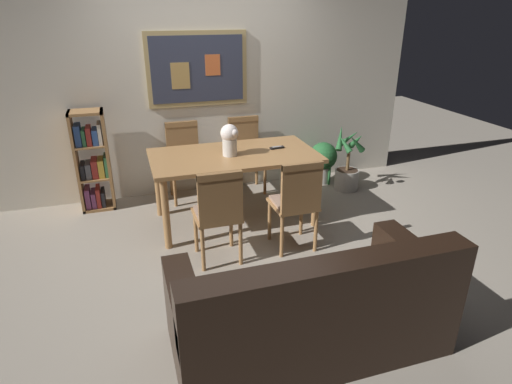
% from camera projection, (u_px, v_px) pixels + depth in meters
% --- Properties ---
extents(ground_plane, '(12.00, 12.00, 0.00)m').
position_uv_depth(ground_plane, '(244.00, 243.00, 4.24)').
color(ground_plane, gray).
extents(wall_back_with_painting, '(5.20, 0.14, 2.60)m').
position_uv_depth(wall_back_with_painting, '(206.00, 84.00, 5.07)').
color(wall_back_with_painting, silver).
rests_on(wall_back_with_painting, ground_plane).
extents(dining_table, '(1.70, 0.91, 0.76)m').
position_uv_depth(dining_table, '(234.00, 162.00, 4.44)').
color(dining_table, '#9E7042').
rests_on(dining_table, ground_plane).
extents(dining_chair_near_left, '(0.40, 0.41, 0.91)m').
position_uv_depth(dining_chair_near_left, '(218.00, 209.00, 3.71)').
color(dining_chair_near_left, '#9E7042').
rests_on(dining_chair_near_left, ground_plane).
extents(dining_chair_near_right, '(0.40, 0.41, 0.91)m').
position_uv_depth(dining_chair_near_right, '(297.00, 198.00, 3.92)').
color(dining_chair_near_right, '#9E7042').
rests_on(dining_chair_near_right, ground_plane).
extents(dining_chair_far_left, '(0.40, 0.41, 0.91)m').
position_uv_depth(dining_chair_far_left, '(184.00, 155.00, 5.07)').
color(dining_chair_far_left, '#9E7042').
rests_on(dining_chair_far_left, ground_plane).
extents(dining_chair_far_right, '(0.40, 0.41, 0.91)m').
position_uv_depth(dining_chair_far_right, '(246.00, 148.00, 5.30)').
color(dining_chair_far_right, '#9E7042').
rests_on(dining_chair_far_right, ground_plane).
extents(leather_couch, '(1.80, 0.84, 0.84)m').
position_uv_depth(leather_couch, '(311.00, 310.00, 2.82)').
color(leather_couch, black).
rests_on(leather_couch, ground_plane).
extents(bookshelf, '(0.36, 0.28, 1.13)m').
position_uv_depth(bookshelf, '(93.00, 163.00, 4.78)').
color(bookshelf, '#9E7042').
rests_on(bookshelf, ground_plane).
extents(potted_ivy, '(0.36, 0.36, 0.60)m').
position_uv_depth(potted_ivy, '(323.00, 160.00, 5.58)').
color(potted_ivy, '#B2ADA3').
rests_on(potted_ivy, ground_plane).
extents(potted_palm, '(0.40, 0.39, 0.81)m').
position_uv_depth(potted_palm, '(347.00, 169.00, 5.40)').
color(potted_palm, '#B2ADA3').
rests_on(potted_palm, ground_plane).
extents(flower_vase, '(0.18, 0.20, 0.32)m').
position_uv_depth(flower_vase, '(229.00, 138.00, 4.29)').
color(flower_vase, beige).
rests_on(flower_vase, dining_table).
extents(tv_remote, '(0.16, 0.06, 0.02)m').
position_uv_depth(tv_remote, '(277.00, 148.00, 4.56)').
color(tv_remote, black).
rests_on(tv_remote, dining_table).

